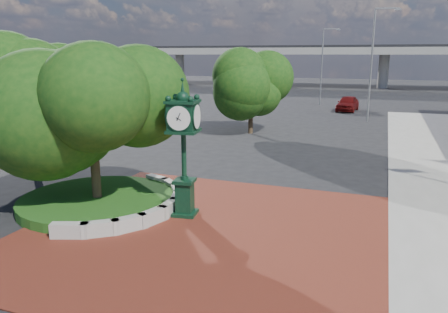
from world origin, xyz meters
TOP-DOWN VIEW (x-y plane):
  - ground at (0.00, 0.00)m, footprint 200.00×200.00m
  - plaza at (0.00, -1.00)m, footprint 12.00×12.00m
  - planter_wall at (-2.71, -0.00)m, footprint 2.96×6.77m
  - grass_bed at (-5.00, 0.00)m, footprint 6.10×6.10m
  - overpass at (-0.22, 70.00)m, footprint 90.00×12.00m
  - tree_planter at (-5.00, 0.00)m, footprint 5.20×5.20m
  - tree_northwest at (-13.00, 5.00)m, footprint 5.60×5.60m
  - tree_street at (-4.00, 18.00)m, footprint 4.40×4.40m
  - post_clock at (-1.23, 0.22)m, footprint 1.17×1.17m
  - parked_car at (1.87, 34.62)m, footprint 2.33×4.92m
  - street_lamp_near at (4.44, 27.58)m, footprint 2.19×0.63m
  - street_lamp_far at (-1.48, 39.24)m, footprint 1.97×0.62m

SIDE VIEW (x-z plane):
  - ground at x=0.00m, z-range 0.00..0.00m
  - plaza at x=0.00m, z-range 0.00..0.04m
  - grass_bed at x=-5.00m, z-range 0.00..0.40m
  - planter_wall at x=-2.71m, z-range 0.00..0.54m
  - parked_car at x=1.87m, z-range 0.00..1.63m
  - post_clock at x=-1.23m, z-range 0.25..5.31m
  - tree_street at x=-4.00m, z-range 0.52..5.96m
  - tree_planter at x=-5.00m, z-range 0.56..6.89m
  - tree_northwest at x=-13.00m, z-range 0.66..7.59m
  - street_lamp_far at x=-1.48m, z-range 0.76..9.62m
  - street_lamp_near at x=4.44m, z-range 0.85..10.70m
  - overpass at x=-0.22m, z-range 2.79..10.29m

